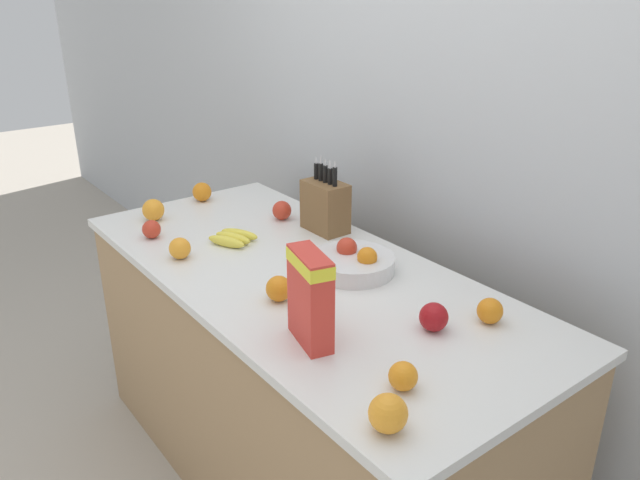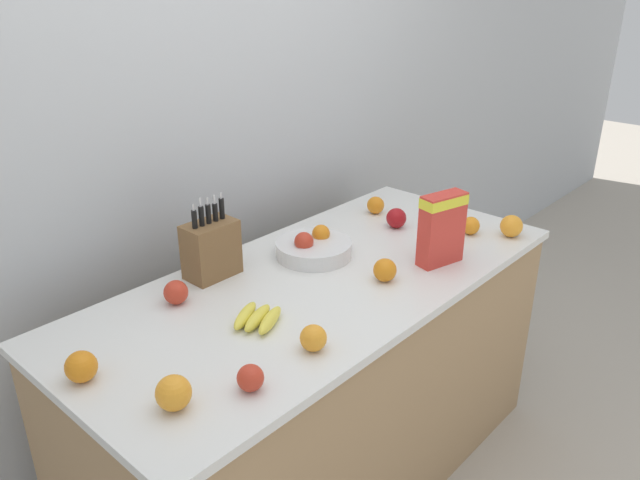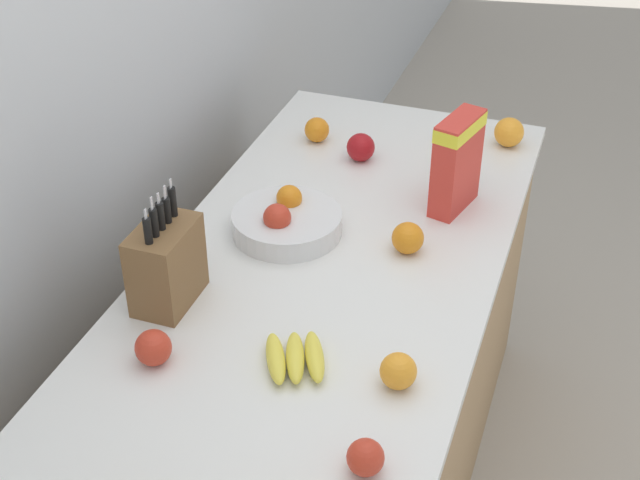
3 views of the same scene
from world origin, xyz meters
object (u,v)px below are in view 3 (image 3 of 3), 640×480
object	(u,v)px
fruit_bowl	(286,221)
apple_rightmost	(365,457)
orange_front_right	(398,371)
orange_mid_left	(509,132)
apple_middle	(361,147)
orange_near_bowl	(459,141)
knife_block	(166,264)
banana_bunch	(295,357)
cereal_box	(457,159)
apple_rear	(153,348)
orange_back_center	(408,238)
orange_mid_right	(317,130)

from	to	relation	value
fruit_bowl	apple_rightmost	world-z (taller)	fruit_bowl
orange_front_right	orange_mid_left	bearing A→B (deg)	-2.09
apple_middle	orange_near_bowl	bearing A→B (deg)	-60.92
knife_block	banana_bunch	size ratio (longest dim) A/B	1.54
cereal_box	apple_rear	size ratio (longest dim) A/B	3.36
orange_front_right	apple_rear	bearing A→B (deg)	101.37
orange_mid_left	orange_near_bowl	xyz separation A→B (m)	(-0.09, 0.13, -0.01)
orange_mid_left	apple_rear	bearing A→B (deg)	155.88
orange_mid_left	orange_near_bowl	distance (m)	0.16
banana_bunch	orange_mid_left	size ratio (longest dim) A/B	2.16
orange_near_bowl	orange_mid_left	bearing A→B (deg)	-56.46
apple_rightmost	orange_mid_left	size ratio (longest dim) A/B	0.80
cereal_box	banana_bunch	world-z (taller)	cereal_box
apple_middle	fruit_bowl	bearing A→B (deg)	171.13
orange_front_right	orange_near_bowl	size ratio (longest dim) A/B	1.07
banana_bunch	orange_back_center	distance (m)	0.49
orange_back_center	apple_middle	bearing A→B (deg)	31.21
cereal_box	orange_mid_left	world-z (taller)	cereal_box
banana_bunch	apple_rightmost	bearing A→B (deg)	-135.63
apple_middle	apple_rear	bearing A→B (deg)	171.23
knife_block	apple_rear	world-z (taller)	knife_block
apple_rear	orange_mid_left	size ratio (longest dim) A/B	0.88
cereal_box	orange_mid_left	bearing A→B (deg)	2.47
apple_rear	orange_front_right	distance (m)	0.51
orange_mid_left	orange_back_center	world-z (taller)	orange_mid_left
fruit_bowl	orange_back_center	distance (m)	0.31
fruit_bowl	cereal_box	bearing A→B (deg)	-54.85
knife_block	orange_near_bowl	bearing A→B (deg)	-27.45
orange_back_center	orange_mid_right	bearing A→B (deg)	40.43
orange_mid_right	orange_mid_left	xyz separation A→B (m)	(0.16, -0.55, 0.01)
apple_rear	orange_mid_right	bearing A→B (deg)	0.45
knife_block	apple_rear	bearing A→B (deg)	-161.38
apple_rightmost	apple_middle	size ratio (longest dim) A/B	0.86
apple_middle	banana_bunch	bearing A→B (deg)	-171.60
apple_rear	apple_middle	distance (m)	0.98
cereal_box	apple_rightmost	size ratio (longest dim) A/B	3.72
apple_middle	orange_mid_right	bearing A→B (deg)	66.59
orange_mid_right	orange_near_bowl	distance (m)	0.42
banana_bunch	orange_front_right	distance (m)	0.22
apple_rightmost	apple_middle	xyz separation A→B (m)	(1.11, 0.35, 0.01)
banana_bunch	orange_front_right	xyz separation A→B (m)	(0.01, -0.22, 0.02)
fruit_bowl	banana_bunch	bearing A→B (deg)	-156.83
apple_middle	orange_mid_left	world-z (taller)	orange_mid_left
cereal_box	orange_mid_right	distance (m)	0.53
apple_middle	orange_near_bowl	world-z (taller)	apple_middle
banana_bunch	knife_block	bearing A→B (deg)	72.36
knife_block	cereal_box	size ratio (longest dim) A/B	1.12
orange_front_right	knife_block	bearing A→B (deg)	79.98
fruit_bowl	apple_middle	bearing A→B (deg)	-8.87
orange_back_center	orange_near_bowl	distance (m)	0.55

